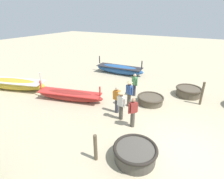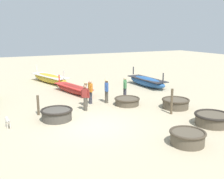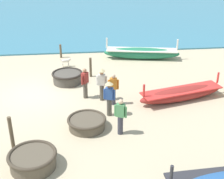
% 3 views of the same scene
% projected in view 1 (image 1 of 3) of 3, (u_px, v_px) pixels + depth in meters
% --- Properties ---
extents(ground_plane, '(80.00, 80.00, 0.00)m').
position_uv_depth(ground_plane, '(185.00, 152.00, 7.14)').
color(ground_plane, '#BCAD8C').
extents(coracle_front_left, '(1.64, 1.64, 0.48)m').
position_uv_depth(coracle_front_left, '(150.00, 99.00, 10.96)').
color(coracle_front_left, brown).
rests_on(coracle_front_left, ground).
extents(coracle_front_right, '(1.70, 1.70, 0.61)m').
position_uv_depth(coracle_front_right, '(135.00, 153.00, 6.66)').
color(coracle_front_right, '#4C473F').
rests_on(coracle_front_right, ground).
extents(coracle_far_right, '(1.70, 1.70, 0.59)m').
position_uv_depth(coracle_far_right, '(188.00, 91.00, 11.96)').
color(coracle_far_right, brown).
rests_on(coracle_far_right, ground).
extents(long_boat_white_hull, '(1.45, 4.68, 1.45)m').
position_uv_depth(long_boat_white_hull, '(119.00, 69.00, 16.40)').
color(long_boat_white_hull, '#285693').
rests_on(long_boat_white_hull, ground).
extents(long_boat_red_hull, '(2.00, 4.60, 1.16)m').
position_uv_depth(long_boat_red_hull, '(70.00, 95.00, 11.34)').
color(long_boat_red_hull, maroon).
rests_on(long_boat_red_hull, ground).
extents(long_boat_ochre_hull, '(2.66, 5.45, 1.46)m').
position_uv_depth(long_boat_ochre_hull, '(13.00, 84.00, 13.01)').
color(long_boat_ochre_hull, gold).
rests_on(long_boat_ochre_hull, ground).
extents(fisherman_by_coracle, '(0.24, 0.53, 1.57)m').
position_uv_depth(fisherman_by_coracle, '(117.00, 99.00, 9.72)').
color(fisherman_by_coracle, '#383842').
rests_on(fisherman_by_coracle, ground).
extents(fisherman_hauling, '(0.36, 0.52, 1.67)m').
position_uv_depth(fisherman_hauling, '(121.00, 103.00, 9.03)').
color(fisherman_hauling, '#4C473D').
rests_on(fisherman_hauling, ground).
extents(fisherman_standing_right, '(0.35, 0.48, 1.57)m').
position_uv_depth(fisherman_standing_right, '(134.00, 84.00, 11.78)').
color(fisherman_standing_right, '#383842').
rests_on(fisherman_standing_right, ground).
extents(fisherman_crouching, '(0.36, 0.51, 1.67)m').
position_uv_depth(fisherman_crouching, '(129.00, 92.00, 10.36)').
color(fisherman_crouching, '#4C473D').
rests_on(fisherman_crouching, ground).
extents(fisherman_standing_left, '(0.44, 0.38, 1.57)m').
position_uv_depth(fisherman_standing_left, '(133.00, 112.00, 8.46)').
color(fisherman_standing_left, '#4C473D').
rests_on(fisherman_standing_left, ground).
extents(mooring_post_shoreline, '(0.14, 0.14, 1.49)m').
position_uv_depth(mooring_post_shoreline, '(202.00, 93.00, 10.63)').
color(mooring_post_shoreline, brown).
rests_on(mooring_post_shoreline, ground).
extents(mooring_post_mid_beach, '(0.14, 0.14, 1.15)m').
position_uv_depth(mooring_post_mid_beach, '(95.00, 148.00, 6.57)').
color(mooring_post_mid_beach, brown).
rests_on(mooring_post_mid_beach, ground).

